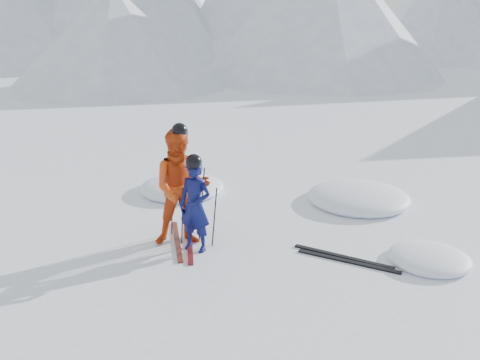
# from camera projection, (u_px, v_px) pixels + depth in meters

# --- Properties ---
(ground) EXTENTS (160.00, 160.00, 0.00)m
(ground) POSITION_uv_depth(u_px,v_px,m) (333.00, 263.00, 8.18)
(ground) COLOR white
(ground) RESTS_ON ground
(skier_blue) EXTENTS (0.63, 0.46, 1.58)m
(skier_blue) POSITION_uv_depth(u_px,v_px,m) (195.00, 206.00, 8.43)
(skier_blue) COLOR #0C1049
(skier_blue) RESTS_ON ground
(skier_red) EXTENTS (1.22, 1.11, 2.03)m
(skier_red) POSITION_uv_depth(u_px,v_px,m) (182.00, 188.00, 8.63)
(skier_red) COLOR #C73E0F
(skier_red) RESTS_ON ground
(pole_blue_left) EXTENTS (0.11, 0.08, 1.05)m
(pole_blue_left) POSITION_uv_depth(u_px,v_px,m) (182.00, 216.00, 8.73)
(pole_blue_left) COLOR black
(pole_blue_left) RESTS_ON ground
(pole_blue_right) EXTENTS (0.11, 0.07, 1.05)m
(pole_blue_right) POSITION_uv_depth(u_px,v_px,m) (214.00, 217.00, 8.67)
(pole_blue_right) COLOR black
(pole_blue_right) RESTS_ON ground
(pole_red_left) EXTENTS (0.13, 0.10, 1.35)m
(pole_red_left) POSITION_uv_depth(u_px,v_px,m) (172.00, 200.00, 9.04)
(pole_red_left) COLOR black
(pole_red_left) RESTS_ON ground
(pole_red_right) EXTENTS (0.13, 0.09, 1.35)m
(pole_red_right) POSITION_uv_depth(u_px,v_px,m) (202.00, 205.00, 8.79)
(pole_red_right) COLOR black
(pole_red_right) RESTS_ON ground
(ski_worn_left) EXTENTS (0.85, 1.56, 0.03)m
(ski_worn_left) POSITION_uv_depth(u_px,v_px,m) (177.00, 241.00, 8.97)
(ski_worn_left) COLOR black
(ski_worn_left) RESTS_ON ground
(ski_worn_right) EXTENTS (0.75, 1.60, 0.03)m
(ski_worn_right) POSITION_uv_depth(u_px,v_px,m) (190.00, 242.00, 8.90)
(ski_worn_right) COLOR black
(ski_worn_right) RESTS_ON ground
(ski_loose_a) EXTENTS (1.67, 0.49, 0.03)m
(ski_loose_a) POSITION_uv_depth(u_px,v_px,m) (343.00, 257.00, 8.37)
(ski_loose_a) COLOR black
(ski_loose_a) RESTS_ON ground
(ski_loose_b) EXTENTS (1.68, 0.43, 0.03)m
(ski_loose_b) POSITION_uv_depth(u_px,v_px,m) (348.00, 261.00, 8.21)
(ski_loose_b) COLOR black
(ski_loose_b) RESTS_ON ground
(snow_lumps) EXTENTS (7.90, 5.93, 0.48)m
(snow_lumps) POSITION_uv_depth(u_px,v_px,m) (305.00, 208.00, 10.56)
(snow_lumps) COLOR white
(snow_lumps) RESTS_ON ground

